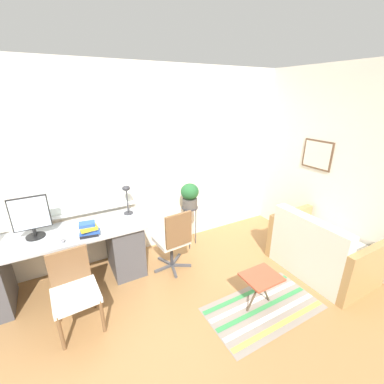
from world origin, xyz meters
TOP-DOWN VIEW (x-y plane):
  - ground_plane at (0.00, 0.00)m, footprint 14.00×14.00m
  - wall_back_with_window at (-0.03, 0.74)m, footprint 9.00×0.12m
  - wall_right_with_picture at (2.62, -0.00)m, footprint 0.08×9.00m
  - desk at (-0.99, 0.33)m, footprint 2.00×0.66m
  - monitor at (-1.22, 0.40)m, footprint 0.39×0.21m
  - keyboard at (-1.23, 0.15)m, footprint 0.40×0.15m
  - mouse at (-0.94, 0.13)m, footprint 0.04×0.07m
  - desk_lamp at (-0.10, 0.49)m, footprint 0.13×0.13m
  - book_stack at (-0.67, 0.13)m, footprint 0.24×0.18m
  - desk_chair_wooden at (-0.93, -0.33)m, footprint 0.46×0.47m
  - office_chair_swivel at (0.35, 0.00)m, footprint 0.52×0.53m
  - couch_loveseat at (2.08, -0.98)m, footprint 0.83×1.23m
  - plant_stand at (0.83, 0.43)m, footprint 0.25×0.25m
  - potted_plant at (0.83, 0.43)m, footprint 0.27×0.27m
  - floor_rug_striped at (0.94, -1.14)m, footprint 1.32×0.71m
  - folding_stool at (0.91, -1.08)m, footprint 0.40×0.34m

SIDE VIEW (x-z plane):
  - ground_plane at x=0.00m, z-range 0.00..0.00m
  - floor_rug_striped at x=0.94m, z-range 0.00..0.01m
  - couch_loveseat at x=2.08m, z-range -0.13..0.73m
  - folding_stool at x=0.91m, z-range 0.17..0.59m
  - desk at x=-0.99m, z-range 0.03..0.78m
  - desk_chair_wooden at x=-0.93m, z-range 0.04..0.86m
  - office_chair_swivel at x=0.35m, z-range 0.02..0.93m
  - plant_stand at x=0.83m, z-range 0.25..0.93m
  - keyboard at x=-1.23m, z-range 0.76..0.78m
  - mouse at x=-0.94m, z-range 0.76..0.79m
  - book_stack at x=-0.67m, z-range 0.76..0.92m
  - potted_plant at x=0.83m, z-range 0.70..1.07m
  - monitor at x=-1.22m, z-range 0.77..1.26m
  - desk_lamp at x=-0.10m, z-range 0.84..1.25m
  - wall_right_with_picture at x=2.62m, z-range 0.00..2.70m
  - wall_back_with_window at x=-0.03m, z-range 0.01..2.71m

